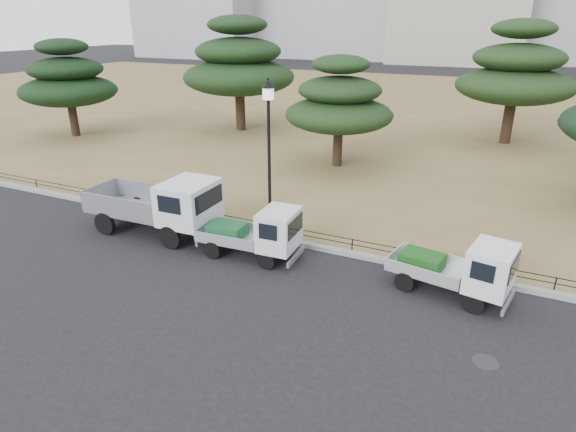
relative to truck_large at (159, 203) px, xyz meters
The scene contains 14 objects.
ground 5.16m from the truck_large, 16.35° to the right, with size 220.00×220.00×0.00m, color black.
lawn 29.60m from the truck_large, 80.63° to the left, with size 120.00×56.00×0.15m, color olive.
curb 5.08m from the truck_large, 13.86° to the left, with size 120.00×0.25×0.16m, color gray.
truck_large is the anchor object (origin of this frame).
truck_kei_front 4.05m from the truck_large, ahead, with size 3.36×1.58×1.74m.
truck_kei_rear 10.30m from the truck_large, ahead, with size 3.47×1.93×1.72m.
street_lamp 4.72m from the truck_large, 21.99° to the left, with size 0.47×0.47×5.30m.
pipe_fence 5.05m from the truck_large, 15.53° to the left, with size 38.00×0.04×0.40m.
tarp_pile 2.59m from the truck_large, 144.05° to the left, with size 1.67×1.39×0.96m.
manhole 11.67m from the truck_large, 13.00° to the right, with size 0.60×0.60×0.01m, color #2D2D30.
pine_west_far 18.16m from the truck_large, 146.63° to the left, with size 6.00×6.00×6.06m.
pine_west_near 17.51m from the truck_large, 110.70° to the left, with size 7.43×7.43×7.43m.
pine_center_left 11.22m from the truck_large, 74.46° to the left, with size 5.46×5.46×5.55m.
pine_center_right 22.67m from the truck_large, 61.57° to the left, with size 6.79×6.79×7.20m.
Camera 1 is at (6.19, -11.18, 7.26)m, focal length 30.00 mm.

